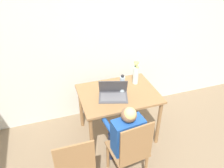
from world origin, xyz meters
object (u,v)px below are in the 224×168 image
(person_seated, at_px, (126,133))
(chair_spare, at_px, (75,168))
(flower_vase, at_px, (136,74))
(chair_occupied, at_px, (130,151))
(water_bottle, at_px, (122,84))
(laptop, at_px, (113,93))

(person_seated, bearing_deg, chair_spare, 7.71)
(person_seated, height_order, flower_vase, flower_vase)
(chair_occupied, distance_m, flower_vase, 1.09)
(person_seated, bearing_deg, flower_vase, -125.72)
(chair_occupied, relative_size, person_seated, 0.90)
(chair_spare, height_order, water_bottle, water_bottle)
(chair_spare, xyz_separation_m, laptop, (0.65, 0.72, 0.33))
(laptop, xyz_separation_m, water_bottle, (0.15, 0.07, 0.06))
(chair_occupied, distance_m, person_seated, 0.20)
(water_bottle, bearing_deg, person_seated, -106.79)
(water_bottle, bearing_deg, flower_vase, 29.77)
(chair_occupied, height_order, laptop, laptop)
(person_seated, distance_m, laptop, 0.60)
(chair_occupied, height_order, person_seated, person_seated)
(person_seated, bearing_deg, water_bottle, -112.76)
(chair_spare, distance_m, person_seated, 0.65)
(chair_occupied, bearing_deg, laptop, -98.43)
(chair_occupied, relative_size, laptop, 2.17)
(chair_spare, relative_size, laptop, 2.17)
(person_seated, xyz_separation_m, flower_vase, (0.45, 0.78, 0.26))
(chair_spare, height_order, person_seated, person_seated)
(chair_spare, xyz_separation_m, person_seated, (0.61, 0.15, 0.16))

